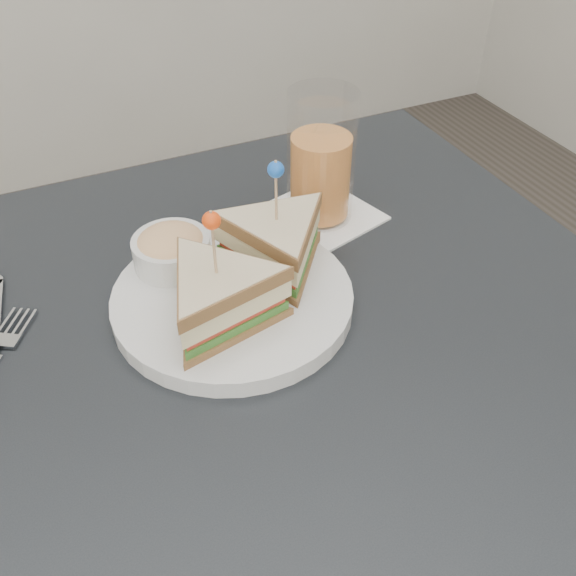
# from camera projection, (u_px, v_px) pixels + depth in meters

# --- Properties ---
(table) EXTENTS (0.80, 0.80, 0.75)m
(table) POSITION_uv_depth(u_px,v_px,m) (284.00, 382.00, 0.71)
(table) COLOR black
(table) RESTS_ON ground
(plate_meal) EXTENTS (0.32, 0.32, 0.15)m
(plate_meal) POSITION_uv_depth(u_px,v_px,m) (237.00, 274.00, 0.67)
(plate_meal) COLOR silver
(plate_meal) RESTS_ON table
(drink_set) EXTENTS (0.16, 0.16, 0.17)m
(drink_set) POSITION_uv_depth(u_px,v_px,m) (321.00, 165.00, 0.78)
(drink_set) COLOR white
(drink_set) RESTS_ON table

